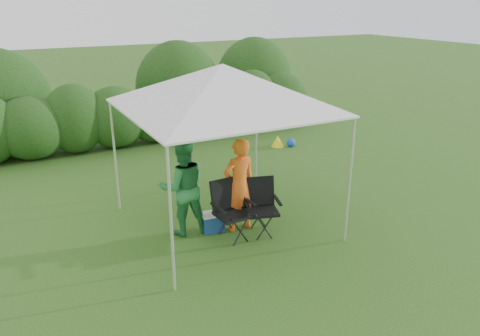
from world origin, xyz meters
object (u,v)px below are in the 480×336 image
canopy (223,87)px  chair_left (230,206)px  man (239,185)px  cooler (212,222)px  woman (183,187)px  chair_right (261,203)px

canopy → chair_left: size_ratio=3.13×
man → cooler: 0.81m
chair_left → cooler: bearing=118.1°
canopy → cooler: size_ratio=7.36×
man → woman: woman is taller
woman → cooler: size_ratio=3.98×
chair_left → canopy: bearing=73.1°
chair_left → cooler: size_ratio=2.35×
chair_left → woman: size_ratio=0.59×
man → cooler: size_ratio=3.91×
chair_left → cooler: 0.54m
canopy → man: (0.15, -0.29, -1.64)m
man → chair_right: bearing=135.8°
woman → cooler: woman is taller
canopy → chair_right: size_ratio=3.27×
chair_right → cooler: (-0.73, 0.39, -0.37)m
chair_right → chair_left: bearing=-171.8°
chair_right → man: (-0.29, 0.25, 0.29)m
woman → cooler: bearing=165.8°
chair_right → cooler: size_ratio=2.25×
chair_right → cooler: 0.91m
woman → chair_right: bearing=162.4°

